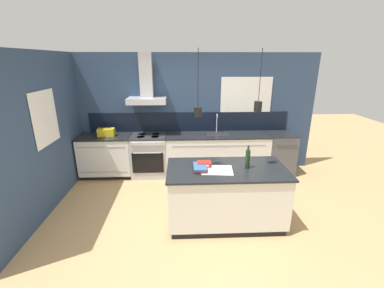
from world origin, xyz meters
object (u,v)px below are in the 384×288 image
at_px(red_supply_box, 204,164).
at_px(dishwasher, 279,153).
at_px(oven_range, 149,155).
at_px(yellow_toolbox, 106,132).
at_px(bottle_on_island, 248,159).
at_px(book_stack, 200,167).

bearing_deg(red_supply_box, dishwasher, 43.05).
bearing_deg(oven_range, yellow_toolbox, 179.72).
xyz_separation_m(bottle_on_island, red_supply_box, (-0.64, 0.09, -0.11)).
bearing_deg(yellow_toolbox, bottle_on_island, -35.40).
relative_size(dishwasher, red_supply_box, 4.47).
xyz_separation_m(oven_range, dishwasher, (2.90, 0.00, -0.00)).
height_order(oven_range, book_stack, book_stack).
bearing_deg(red_supply_box, yellow_toolbox, 138.01).
distance_m(oven_range, dishwasher, 2.90).
relative_size(book_stack, red_supply_box, 1.73).
distance_m(bottle_on_island, red_supply_box, 0.65).
xyz_separation_m(bottle_on_island, yellow_toolbox, (-2.56, 1.82, -0.07)).
height_order(bottle_on_island, red_supply_box, bottle_on_island).
bearing_deg(yellow_toolbox, dishwasher, -0.00).
bearing_deg(bottle_on_island, book_stack, -178.40).
distance_m(dishwasher, book_stack, 2.70).
bearing_deg(red_supply_box, bottle_on_island, -7.84).
relative_size(dishwasher, bottle_on_island, 2.59).
xyz_separation_m(dishwasher, red_supply_box, (-1.86, -1.73, 0.49)).
distance_m(bottle_on_island, yellow_toolbox, 3.14).
bearing_deg(red_supply_box, book_stack, -121.23).
bearing_deg(bottle_on_island, oven_range, 132.75).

